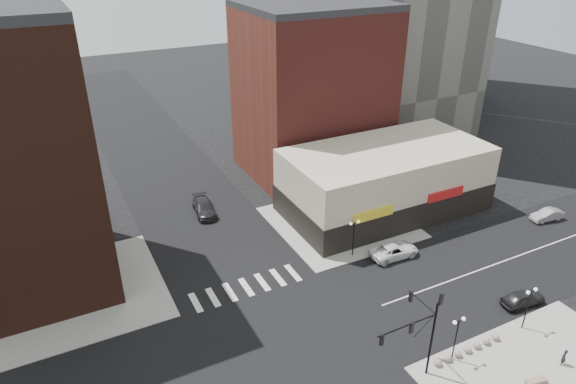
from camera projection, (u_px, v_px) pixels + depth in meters
ground at (285, 341)px, 43.25m from camera, size 240.00×240.00×0.00m
road_ew at (285, 341)px, 43.24m from camera, size 200.00×14.00×0.02m
road_ns at (285, 341)px, 43.24m from camera, size 14.00×200.00×0.02m
sidewalk_nw at (81, 293)px, 48.86m from camera, size 15.00×15.00×0.12m
sidewalk_ne at (340, 222)px, 60.53m from camera, size 15.00×15.00×0.12m
building_ne_midrise at (313, 94)px, 69.19m from camera, size 18.00×15.00×22.00m
building_ne_row at (384, 185)px, 62.06m from camera, size 24.20×12.20×8.00m
traffic_signal at (421, 326)px, 37.68m from camera, size 5.59×3.09×7.77m
street_lamp_se_a at (458, 329)px, 39.83m from camera, size 1.22×0.32×4.16m
street_lamp_se_b at (530, 299)px, 43.05m from camera, size 1.22×0.32×4.16m
street_lamp_ne at (354, 230)px, 52.90m from camera, size 1.22×0.32×4.16m
bollard_row at (468, 349)px, 41.81m from camera, size 6.91×0.61×0.61m
white_suv at (394, 250)px, 54.02m from camera, size 5.45×2.66×1.49m
dark_sedan_east at (523, 298)px, 47.12m from camera, size 4.43×2.13×1.46m
silver_sedan at (547, 215)px, 60.82m from camera, size 4.20×1.92×1.33m
dark_sedan_north at (204, 208)px, 62.15m from camera, size 2.82×5.67×1.58m
pedestrian at (564, 357)px, 40.45m from camera, size 0.59×0.43×1.51m
stone_bench at (536, 381)px, 38.97m from camera, size 1.83×0.88×0.41m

